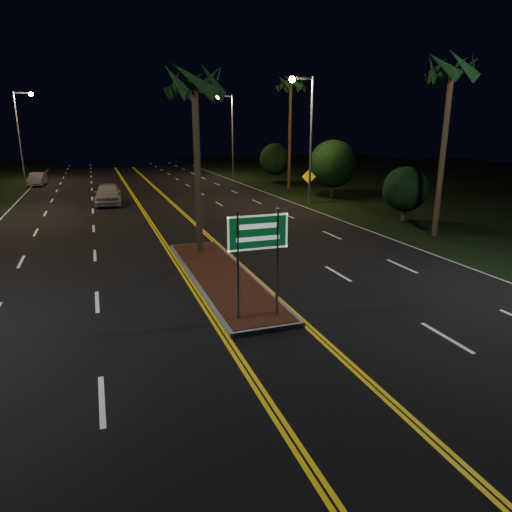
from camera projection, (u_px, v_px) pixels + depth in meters
name	position (u px, v px, depth m)	size (l,w,h in m)	color
ground	(297.00, 365.00, 11.06)	(120.00, 120.00, 0.00)	black
grass_right	(476.00, 188.00, 43.36)	(40.00, 110.00, 0.01)	black
median_island	(221.00, 276.00, 17.39)	(2.25, 10.25, 0.17)	gray
highway_sign	(258.00, 242.00, 12.94)	(1.80, 0.08, 3.20)	gray
streetlight_left_far	(22.00, 126.00, 46.03)	(1.91, 0.44, 9.00)	gray
streetlight_right_mid	(307.00, 126.00, 32.88)	(1.91, 0.44, 9.00)	gray
streetlight_right_far	(229.00, 126.00, 51.02)	(1.91, 0.44, 9.00)	gray
palm_median	(194.00, 84.00, 18.60)	(2.40, 2.40, 8.30)	#382819
palm_right_near	(452.00, 70.00, 21.90)	(2.40, 2.40, 9.30)	#382819
palm_right_far	(291.00, 85.00, 39.89)	(2.40, 2.40, 10.30)	#382819
shrub_near	(405.00, 189.00, 27.56)	(2.70, 2.70, 3.30)	#382819
shrub_mid	(333.00, 164.00, 36.58)	(3.78, 3.78, 4.62)	#382819
shrub_far	(275.00, 159.00, 47.51)	(3.24, 3.24, 3.96)	#382819
car_near	(108.00, 192.00, 33.91)	(2.36, 5.50, 1.83)	#B9BAC0
car_far	(37.00, 178.00, 44.94)	(1.86, 4.34, 1.45)	#A4A5AD
warning_sign	(309.00, 181.00, 34.33)	(0.99, 0.40, 2.50)	gray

